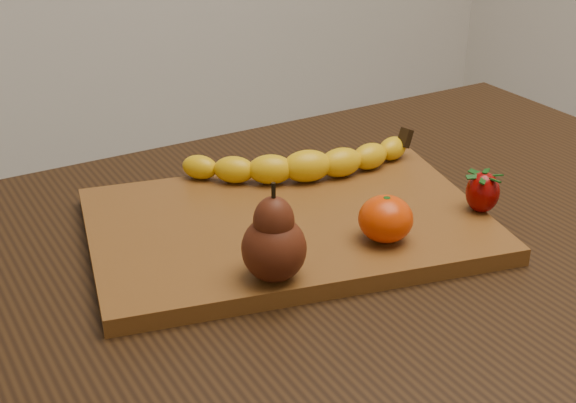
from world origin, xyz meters
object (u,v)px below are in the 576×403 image
table (367,293)px  cutting_board (288,225)px  mandarin (386,219)px  pear (274,232)px

table → cutting_board: (-0.10, 0.03, 0.11)m
cutting_board → mandarin: bearing=-44.4°
pear → table: bearing=24.3°
pear → mandarin: size_ratio=1.70×
table → mandarin: 0.16m
cutting_board → pear: bearing=-113.3°
table → pear: size_ratio=9.83×
mandarin → pear: bearing=-176.8°
mandarin → table: bearing=65.4°
table → pear: (-0.17, -0.08, 0.17)m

